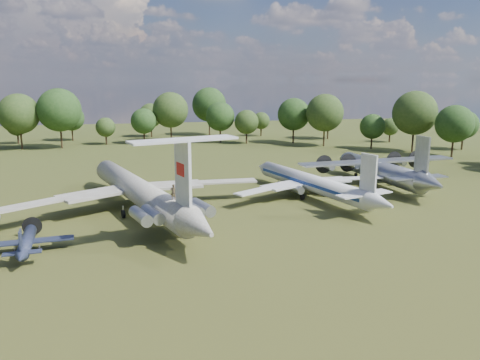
{
  "coord_description": "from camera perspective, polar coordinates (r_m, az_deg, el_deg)",
  "views": [
    {
      "loc": [
        -4.79,
        -66.88,
        19.14
      ],
      "look_at": [
        9.95,
        -2.57,
        5.0
      ],
      "focal_mm": 35.0,
      "sensor_mm": 36.0,
      "label": 1
    }
  ],
  "objects": [
    {
      "name": "small_prop_west",
      "position": [
        58.35,
        -24.53,
        -7.15
      ],
      "size": [
        11.24,
        14.52,
        2.0
      ],
      "primitive_type": null,
      "rotation": [
        0.0,
        0.0,
        0.09
      ],
      "color": "black",
      "rests_on": "ground"
    },
    {
      "name": "tu104_jet",
      "position": [
        78.54,
        8.62,
        -0.7
      ],
      "size": [
        37.72,
        44.6,
        3.85
      ],
      "primitive_type": null,
      "rotation": [
        0.0,
        0.0,
        0.26
      ],
      "color": "silver",
      "rests_on": "ground"
    },
    {
      "name": "ground",
      "position": [
        69.73,
        -8.49,
        -3.97
      ],
      "size": [
        300.0,
        300.0,
        0.0
      ],
      "primitive_type": "plane",
      "color": "#284015",
      "rests_on": "ground"
    },
    {
      "name": "person_on_il62",
      "position": [
        56.76,
        -8.13,
        -1.45
      ],
      "size": [
        0.7,
        0.46,
        1.93
      ],
      "primitive_type": "imported",
      "rotation": [
        0.0,
        0.0,
        3.14
      ],
      "color": "olive",
      "rests_on": "il62_airliner"
    },
    {
      "name": "an12_transport",
      "position": [
        90.28,
        16.68,
        0.81
      ],
      "size": [
        32.95,
        36.32,
        4.52
      ],
      "primitive_type": null,
      "rotation": [
        0.0,
        0.0,
        0.07
      ],
      "color": "#94979B",
      "rests_on": "ground"
    },
    {
      "name": "il62_airliner",
      "position": [
        70.44,
        -12.26,
        -1.85
      ],
      "size": [
        52.27,
        60.15,
        5.0
      ],
      "primitive_type": null,
      "rotation": [
        0.0,
        0.0,
        0.29
      ],
      "color": "#B6B6B1",
      "rests_on": "ground"
    }
  ]
}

